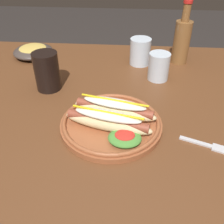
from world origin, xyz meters
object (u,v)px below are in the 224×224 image
(soda_cup, at_px, (47,71))
(side_bowl, at_px, (33,51))
(fork, at_px, (207,145))
(extra_cup, at_px, (140,51))
(glass_bottle, at_px, (182,40))
(hot_dog_plate, at_px, (112,120))
(water_cup, at_px, (159,66))

(soda_cup, height_order, side_bowl, soda_cup)
(fork, distance_m, soda_cup, 0.56)
(extra_cup, height_order, glass_bottle, glass_bottle)
(soda_cup, distance_m, extra_cup, 0.39)
(soda_cup, xyz_separation_m, extra_cup, (0.32, 0.22, -0.01))
(soda_cup, bearing_deg, extra_cup, 35.02)
(soda_cup, relative_size, glass_bottle, 0.53)
(soda_cup, xyz_separation_m, glass_bottle, (0.48, 0.25, 0.03))
(extra_cup, bearing_deg, fork, -70.33)
(fork, height_order, soda_cup, soda_cup)
(hot_dog_plate, distance_m, fork, 0.26)
(hot_dog_plate, relative_size, soda_cup, 2.19)
(fork, relative_size, extra_cup, 1.13)
(hot_dog_plate, height_order, soda_cup, soda_cup)
(fork, distance_m, extra_cup, 0.51)
(hot_dog_plate, relative_size, side_bowl, 1.72)
(fork, bearing_deg, soda_cup, 173.27)
(hot_dog_plate, height_order, side_bowl, hot_dog_plate)
(extra_cup, distance_m, glass_bottle, 0.17)
(glass_bottle, distance_m, side_bowl, 0.63)
(fork, relative_size, glass_bottle, 0.48)
(extra_cup, xyz_separation_m, glass_bottle, (0.16, 0.03, 0.04))
(fork, height_order, glass_bottle, glass_bottle)
(soda_cup, xyz_separation_m, water_cup, (0.39, 0.10, -0.02))
(side_bowl, bearing_deg, fork, -39.25)
(fork, distance_m, water_cup, 0.37)
(fork, distance_m, side_bowl, 0.82)
(fork, xyz_separation_m, side_bowl, (-0.63, 0.52, 0.02))
(soda_cup, bearing_deg, water_cup, 14.37)
(hot_dog_plate, bearing_deg, side_bowl, 129.41)
(fork, relative_size, soda_cup, 0.90)
(hot_dog_plate, relative_size, fork, 2.44)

